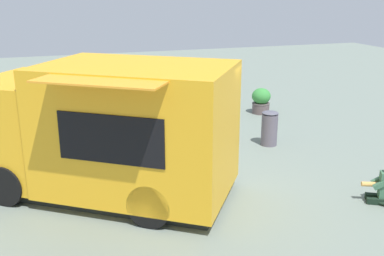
{
  "coord_description": "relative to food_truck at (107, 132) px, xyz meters",
  "views": [
    {
      "loc": [
        8.55,
        -2.42,
        3.9
      ],
      "look_at": [
        -0.3,
        0.56,
        0.99
      ],
      "focal_mm": 42.15,
      "sensor_mm": 36.0,
      "label": 1
    }
  ],
  "objects": [
    {
      "name": "trash_bin",
      "position": [
        -1.56,
        4.35,
        -0.8
      ],
      "size": [
        0.42,
        0.42,
        0.9
      ],
      "color": "#5D5563",
      "rests_on": "ground_plane"
    },
    {
      "name": "food_truck",
      "position": [
        0.0,
        0.0,
        0.0
      ],
      "size": [
        4.73,
        5.29,
        2.59
      ],
      "color": "gold",
      "rests_on": "ground_plane"
    },
    {
      "name": "ground_plane",
      "position": [
        -0.25,
        1.35,
        -1.26
      ],
      "size": [
        40.0,
        40.0,
        0.0
      ],
      "primitive_type": "plane",
      "color": "slate"
    },
    {
      "name": "planter_flowering_near",
      "position": [
        -4.43,
        5.57,
        -0.83
      ],
      "size": [
        0.6,
        0.6,
        0.83
      ],
      "color": "#57494A",
      "rests_on": "ground_plane"
    }
  ]
}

